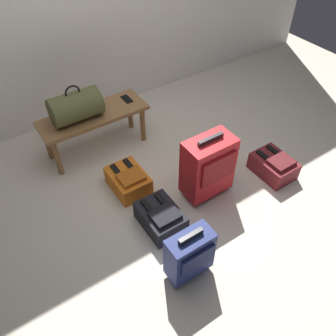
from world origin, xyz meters
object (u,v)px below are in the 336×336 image
suitcase_upright_red (208,166)px  suitcase_small_navy (190,254)px  cell_phone (127,99)px  bench (94,119)px  backpack_maroon (274,166)px  backpack_dark (161,217)px  backpack_orange (128,180)px  duffel_bag_olive (76,106)px

suitcase_upright_red → suitcase_small_navy: 0.79m
cell_phone → suitcase_small_navy: suitcase_small_navy is taller
bench → backpack_maroon: 1.70m
suitcase_upright_red → backpack_dark: (-0.51, -0.08, -0.22)m
cell_phone → backpack_orange: cell_phone is taller
bench → backpack_orange: bearing=-90.9°
bench → cell_phone: bearing=5.1°
suitcase_upright_red → suitcase_small_navy: size_ratio=1.33×
bench → suitcase_upright_red: 1.17m
suitcase_upright_red → backpack_orange: suitcase_upright_red is taller
backpack_dark → suitcase_upright_red: bearing=8.9°
backpack_orange → backpack_maroon: size_ratio=1.00×
cell_phone → backpack_maroon: 1.51m
cell_phone → backpack_dark: bearing=-107.4°
duffel_bag_olive → suitcase_upright_red: 1.26m
suitcase_upright_red → suitcase_small_navy: bearing=-136.8°
cell_phone → backpack_dark: (-0.36, -1.16, -0.33)m
suitcase_upright_red → cell_phone: bearing=97.8°
backpack_maroon → bench: bearing=134.4°
cell_phone → backpack_maroon: cell_phone is taller
cell_phone → backpack_orange: size_ratio=0.38×
suitcase_upright_red → suitcase_small_navy: suitcase_upright_red is taller
backpack_dark → cell_phone: bearing=72.6°
cell_phone → backpack_orange: (-0.38, -0.67, -0.33)m
cell_phone → suitcase_upright_red: suitcase_upright_red is taller
backpack_maroon → backpack_dark: bearing=176.3°
cell_phone → backpack_orange: 0.84m
bench → backpack_orange: bench is taller
backpack_dark → backpack_orange: bearing=92.1°
bench → suitcase_upright_red: size_ratio=1.63×
backpack_maroon → cell_phone: bearing=123.1°
bench → suitcase_upright_red: (0.52, -1.05, -0.04)m
duffel_bag_olive → backpack_maroon: (1.32, -1.20, -0.46)m
backpack_orange → duffel_bag_olive: bearing=101.6°
duffel_bag_olive → backpack_orange: size_ratio=1.16×
cell_phone → suitcase_small_navy: size_ratio=0.31×
bench → duffel_bag_olive: duffel_bag_olive is taller
bench → duffel_bag_olive: size_ratio=2.27×
duffel_bag_olive → backpack_orange: (0.13, -0.63, -0.46)m
suitcase_small_navy → backpack_dark: 0.49m
suitcase_small_navy → backpack_maroon: size_ratio=1.21×
suitcase_small_navy → suitcase_upright_red: bearing=43.2°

